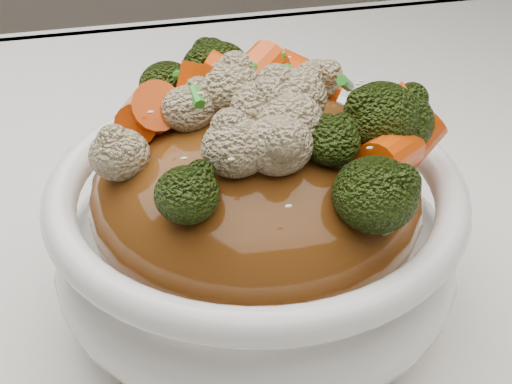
{
  "coord_description": "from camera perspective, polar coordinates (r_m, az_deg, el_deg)",
  "views": [
    {
      "loc": [
        -0.08,
        -0.4,
        1.08
      ],
      "look_at": [
        0.0,
        -0.05,
        0.83
      ],
      "focal_mm": 55.0,
      "sensor_mm": 36.0,
      "label": 1
    }
  ],
  "objects": [
    {
      "name": "tablecloth",
      "position": [
        0.54,
        -1.52,
        -5.92
      ],
      "size": [
        1.2,
        0.8,
        0.04
      ],
      "primitive_type": "cube",
      "color": "white",
      "rests_on": "dining_table"
    },
    {
      "name": "sauce_base",
      "position": [
        0.44,
        -0.0,
        -0.35
      ],
      "size": [
        0.25,
        0.25,
        0.1
      ],
      "primitive_type": "ellipsoid",
      "rotation": [
        0.0,
        0.0,
        -0.39
      ],
      "color": "#5E3110",
      "rests_on": "bowl"
    },
    {
      "name": "carrots",
      "position": [
        0.41,
        -0.0,
        7.5
      ],
      "size": [
        0.25,
        0.25,
        0.05
      ],
      "primitive_type": null,
      "rotation": [
        0.0,
        0.0,
        -0.39
      ],
      "color": "#D94407",
      "rests_on": "sauce_base"
    },
    {
      "name": "sesame_seeds",
      "position": [
        0.41,
        -0.0,
        7.63
      ],
      "size": [
        0.22,
        0.22,
        0.01
      ],
      "primitive_type": null,
      "rotation": [
        0.0,
        0.0,
        -0.39
      ],
      "color": "beige",
      "rests_on": "sauce_base"
    },
    {
      "name": "bowl",
      "position": [
        0.46,
        -0.0,
        -3.62
      ],
      "size": [
        0.31,
        0.31,
        0.09
      ],
      "primitive_type": null,
      "rotation": [
        0.0,
        0.0,
        -0.39
      ],
      "color": "white",
      "rests_on": "tablecloth"
    },
    {
      "name": "cauliflower",
      "position": [
        0.41,
        -0.0,
        7.09
      ],
      "size": [
        0.25,
        0.25,
        0.04
      ],
      "primitive_type": null,
      "rotation": [
        0.0,
        0.0,
        -0.39
      ],
      "color": "tan",
      "rests_on": "sauce_base"
    },
    {
      "name": "broccoli",
      "position": [
        0.41,
        -0.0,
        7.36
      ],
      "size": [
        0.25,
        0.25,
        0.05
      ],
      "primitive_type": null,
      "rotation": [
        0.0,
        0.0,
        -0.39
      ],
      "color": "black",
      "rests_on": "sauce_base"
    },
    {
      "name": "scallions",
      "position": [
        0.41,
        -0.0,
        7.63
      ],
      "size": [
        0.18,
        0.18,
        0.02
      ],
      "primitive_type": null,
      "rotation": [
        0.0,
        0.0,
        -0.39
      ],
      "color": "#288F21",
      "rests_on": "sauce_base"
    }
  ]
}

